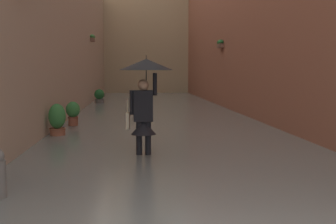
{
  "coord_description": "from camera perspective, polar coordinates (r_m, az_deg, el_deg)",
  "views": [
    {
      "loc": [
        0.92,
        2.5,
        1.81
      ],
      "look_at": [
        0.3,
        -5.07,
        1.04
      ],
      "focal_mm": 43.52,
      "sensor_mm": 36.0,
      "label": 1
    }
  ],
  "objects": [
    {
      "name": "potted_plant_mid_right",
      "position": [
        10.97,
        -15.25,
        -1.31
      ],
      "size": [
        0.44,
        0.44,
        0.97
      ],
      "color": "#9E563D",
      "rests_on": "ground_plane"
    },
    {
      "name": "potted_plant_near_right",
      "position": [
        21.62,
        -9.59,
        2.1
      ],
      "size": [
        0.52,
        0.52,
        0.87
      ],
      "color": "#66605B",
      "rests_on": "ground_plane"
    },
    {
      "name": "flood_water",
      "position": [
        16.98,
        -1.56,
        -0.12
      ],
      "size": [
        7.21,
        34.73,
        0.15
      ],
      "primitive_type": "cube",
      "color": "slate",
      "rests_on": "ground_plane"
    },
    {
      "name": "building_facade_far",
      "position": [
        32.37,
        -3.11,
        12.55
      ],
      "size": [
        10.01,
        1.8,
        11.29
      ],
      "primitive_type": "cube",
      "color": "tan",
      "rests_on": "ground_plane"
    },
    {
      "name": "ground_plane",
      "position": [
        16.98,
        -1.56,
        -0.37
      ],
      "size": [
        71.83,
        71.83,
        0.0
      ],
      "primitive_type": "plane",
      "color": "#605B56"
    },
    {
      "name": "potted_plant_far_right",
      "position": [
        12.79,
        -13.16,
        -0.22
      ],
      "size": [
        0.42,
        0.42,
        0.88
      ],
      "color": "brown",
      "rests_on": "ground_plane"
    },
    {
      "name": "person_wading",
      "position": [
        8.03,
        -3.27,
        3.54
      ],
      "size": [
        1.07,
        1.07,
        2.12
      ],
      "color": "#4C4233",
      "rests_on": "ground_plane"
    }
  ]
}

